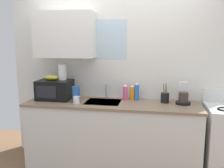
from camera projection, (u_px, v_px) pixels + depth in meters
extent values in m
cube|color=white|center=(116.00, 73.00, 3.50)|extent=(3.08, 0.10, 2.50)
cube|color=white|center=(65.00, 35.00, 3.32)|extent=(0.81, 0.32, 0.62)
cube|color=silver|center=(107.00, 40.00, 3.40)|extent=(0.56, 0.02, 0.55)
cube|color=white|center=(112.00, 136.00, 3.30)|extent=(2.28, 0.60, 0.86)
cube|color=#8C725B|center=(112.00, 104.00, 3.22)|extent=(2.31, 0.63, 0.03)
cube|color=#9EA0A5|center=(103.00, 107.00, 3.28)|extent=(0.46, 0.38, 0.14)
cylinder|color=#B2B5BA|center=(106.00, 91.00, 3.46)|extent=(0.03, 0.03, 0.19)
cube|color=black|center=(55.00, 90.00, 3.39)|extent=(0.46, 0.34, 0.27)
cube|color=black|center=(46.00, 92.00, 3.23)|extent=(0.28, 0.01, 0.17)
ellipsoid|color=gold|center=(51.00, 78.00, 3.37)|extent=(0.20, 0.11, 0.07)
cylinder|color=white|center=(62.00, 72.00, 3.38)|extent=(0.11, 0.11, 0.22)
cylinder|color=black|center=(183.00, 103.00, 3.14)|extent=(0.19, 0.19, 0.03)
cylinder|color=#3F332D|center=(183.00, 97.00, 3.11)|extent=(0.12, 0.12, 0.13)
cube|color=silver|center=(183.00, 92.00, 3.18)|extent=(0.11, 0.09, 0.26)
cylinder|color=#E55999|center=(125.00, 93.00, 3.35)|extent=(0.07, 0.07, 0.19)
cone|color=white|center=(125.00, 85.00, 3.33)|extent=(0.05, 0.05, 0.04)
cylinder|color=orange|center=(132.00, 93.00, 3.35)|extent=(0.06, 0.06, 0.19)
cone|color=white|center=(132.00, 85.00, 3.33)|extent=(0.05, 0.05, 0.04)
cylinder|color=blue|center=(137.00, 92.00, 3.34)|extent=(0.06, 0.06, 0.22)
cone|color=white|center=(137.00, 83.00, 3.32)|extent=(0.05, 0.05, 0.04)
cylinder|color=#2659A5|center=(76.00, 94.00, 3.24)|extent=(0.10, 0.10, 0.21)
cylinder|color=white|center=(76.00, 100.00, 3.16)|extent=(0.08, 0.08, 0.09)
cylinder|color=black|center=(165.00, 98.00, 3.21)|extent=(0.11, 0.11, 0.13)
cylinder|color=olive|center=(164.00, 92.00, 3.20)|extent=(0.03, 0.02, 0.22)
cylinder|color=olive|center=(166.00, 91.00, 3.20)|extent=(0.03, 0.03, 0.22)
cylinder|color=olive|center=(165.00, 92.00, 3.17)|extent=(0.03, 0.03, 0.21)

